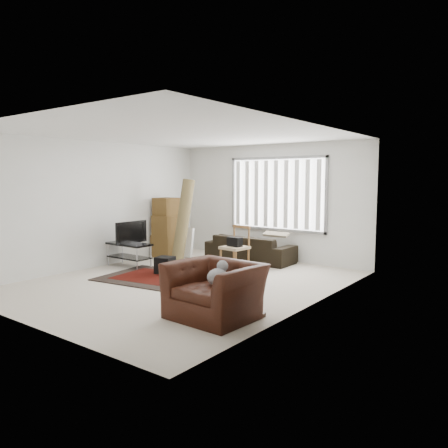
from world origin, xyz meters
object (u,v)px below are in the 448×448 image
(side_chair, at_px, (235,245))
(moving_boxes, at_px, (166,230))
(tv_stand, at_px, (129,250))
(sofa, at_px, (250,244))
(armchair, at_px, (215,286))

(side_chair, bearing_deg, moving_boxes, -178.36)
(tv_stand, height_order, side_chair, side_chair)
(sofa, xyz_separation_m, side_chair, (0.23, -0.92, 0.11))
(tv_stand, relative_size, sofa, 0.50)
(moving_boxes, xyz_separation_m, sofa, (1.95, 0.76, -0.27))
(tv_stand, distance_m, moving_boxes, 1.38)
(moving_boxes, bearing_deg, armchair, -37.74)
(tv_stand, height_order, sofa, sofa)
(moving_boxes, bearing_deg, sofa, 21.29)
(tv_stand, relative_size, moving_boxes, 0.72)
(moving_boxes, xyz_separation_m, armchair, (3.83, -2.97, -0.23))
(sofa, distance_m, armchair, 4.17)
(sofa, relative_size, side_chair, 2.25)
(sofa, bearing_deg, tv_stand, 48.67)
(tv_stand, distance_m, armchair, 4.00)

